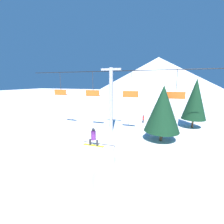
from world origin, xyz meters
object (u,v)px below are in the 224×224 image
at_px(snow_ramp, 87,166).
at_px(distant_skier, 143,119).
at_px(snowboarder, 93,137).
at_px(pine_tree_near, 163,109).

xyz_separation_m(snow_ramp, distant_skier, (1.65, 14.57, -0.14)).
height_order(snowboarder, distant_skier, snowboarder).
distance_m(snowboarder, pine_tree_near, 8.15).
height_order(pine_tree_near, distant_skier, pine_tree_near).
bearing_deg(snowboarder, distant_skier, 82.13).
relative_size(pine_tree_near, distant_skier, 4.71).
height_order(snow_ramp, distant_skier, snow_ramp).
height_order(snow_ramp, pine_tree_near, pine_tree_near).
relative_size(snow_ramp, pine_tree_near, 0.64).
distance_m(snow_ramp, distant_skier, 14.67).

